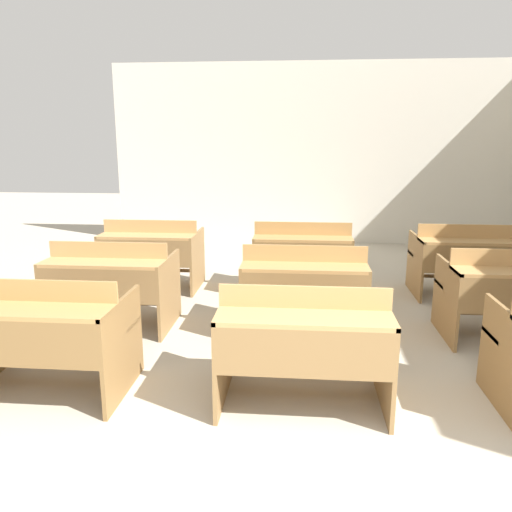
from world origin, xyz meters
TOP-DOWN VIEW (x-y plane):
  - wall_back at (0.00, 7.32)m, footprint 6.88×0.06m
  - bench_front_left at (-1.97, 1.72)m, footprint 1.11×0.76m
  - bench_front_center at (-0.18, 1.73)m, footprint 1.11×0.76m
  - bench_second_left at (-1.98, 3.00)m, footprint 1.11×0.76m
  - bench_second_center at (-0.18, 3.01)m, footprint 1.11×0.76m
  - bench_second_right at (1.64, 3.00)m, footprint 1.11×0.76m
  - bench_third_left at (-1.98, 4.30)m, footprint 1.11×0.76m
  - bench_third_center at (-0.19, 4.30)m, footprint 1.11×0.76m
  - bench_third_right at (1.65, 4.31)m, footprint 1.11×0.76m

SIDE VIEW (x-z plane):
  - bench_front_left at x=-1.97m, z-range 0.03..0.87m
  - bench_front_center at x=-0.18m, z-range 0.03..0.87m
  - bench_second_left at x=-1.98m, z-range 0.03..0.87m
  - bench_second_center at x=-0.18m, z-range 0.03..0.87m
  - bench_second_right at x=1.64m, z-range 0.03..0.87m
  - bench_third_left at x=-1.98m, z-range 0.03..0.87m
  - bench_third_center at x=-0.19m, z-range 0.03..0.87m
  - bench_third_right at x=1.65m, z-range 0.03..0.87m
  - wall_back at x=0.00m, z-range 0.00..3.02m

